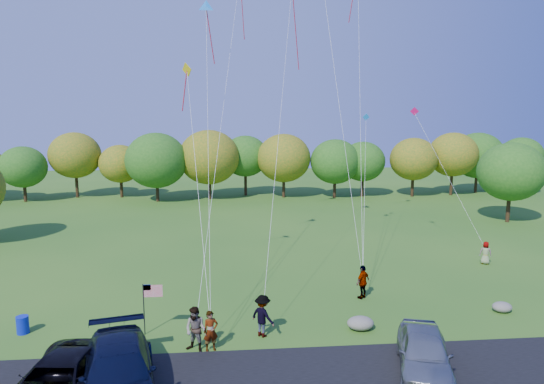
{
  "coord_description": "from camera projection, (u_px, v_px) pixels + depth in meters",
  "views": [
    {
      "loc": [
        -2.02,
        -20.27,
        9.91
      ],
      "look_at": [
        0.36,
        6.0,
        5.72
      ],
      "focal_mm": 32.0,
      "sensor_mm": 36.0,
      "label": 1
    }
  ],
  "objects": [
    {
      "name": "ground",
      "position": [
        276.0,
        339.0,
        21.67
      ],
      "size": [
        140.0,
        140.0,
        0.0
      ],
      "primitive_type": "plane",
      "color": "#2E611B",
      "rests_on": "ground"
    },
    {
      "name": "treeline",
      "position": [
        245.0,
        161.0,
        56.69
      ],
      "size": [
        76.29,
        27.72,
        8.42
      ],
      "color": "#3C2915",
      "rests_on": "ground"
    },
    {
      "name": "minivan_dark",
      "position": [
        58.0,
        383.0,
        16.51
      ],
      "size": [
        3.27,
        6.02,
        1.6
      ],
      "primitive_type": "imported",
      "rotation": [
        0.0,
        0.0,
        -0.11
      ],
      "color": "black",
      "rests_on": "asphalt_lane"
    },
    {
      "name": "minivan_navy",
      "position": [
        118.0,
        373.0,
        16.97
      ],
      "size": [
        3.86,
        6.64,
        1.81
      ],
      "primitive_type": "imported",
      "rotation": [
        0.0,
        0.0,
        0.23
      ],
      "color": "black",
      "rests_on": "asphalt_lane"
    },
    {
      "name": "minivan_silver",
      "position": [
        424.0,
        353.0,
        18.63
      ],
      "size": [
        3.25,
        5.16,
        1.64
      ],
      "primitive_type": "imported",
      "rotation": [
        0.0,
        0.0,
        -0.3
      ],
      "color": "gray",
      "rests_on": "asphalt_lane"
    },
    {
      "name": "flyer_a",
      "position": [
        211.0,
        331.0,
        20.49
      ],
      "size": [
        0.74,
        0.6,
        1.75
      ],
      "primitive_type": "imported",
      "rotation": [
        0.0,
        0.0,
        0.32
      ],
      "color": "#4C4C59",
      "rests_on": "ground"
    },
    {
      "name": "flyer_b",
      "position": [
        195.0,
        329.0,
        20.42
      ],
      "size": [
        1.18,
        1.1,
        1.94
      ],
      "primitive_type": "imported",
      "rotation": [
        0.0,
        0.0,
        -0.5
      ],
      "color": "#4C4C59",
      "rests_on": "ground"
    },
    {
      "name": "flyer_c",
      "position": [
        263.0,
        316.0,
        21.83
      ],
      "size": [
        1.39,
        1.39,
        1.93
      ],
      "primitive_type": "imported",
      "rotation": [
        0.0,
        0.0,
        2.36
      ],
      "color": "#4C4C59",
      "rests_on": "ground"
    },
    {
      "name": "flyer_d",
      "position": [
        363.0,
        282.0,
        26.36
      ],
      "size": [
        1.13,
        1.05,
        1.86
      ],
      "primitive_type": "imported",
      "rotation": [
        0.0,
        0.0,
        3.83
      ],
      "color": "#4C4C59",
      "rests_on": "ground"
    },
    {
      "name": "flyer_e",
      "position": [
        486.0,
        253.0,
        32.51
      ],
      "size": [
        0.88,
        0.75,
        1.54
      ],
      "primitive_type": "imported",
      "rotation": [
        0.0,
        0.0,
        2.74
      ],
      "color": "#4C4C59",
      "rests_on": "ground"
    },
    {
      "name": "trash_barrel",
      "position": [
        23.0,
        325.0,
        22.19
      ],
      "size": [
        0.54,
        0.54,
        0.81
      ],
      "primitive_type": "cylinder",
      "color": "#0C1EB9",
      "rests_on": "ground"
    },
    {
      "name": "flag_assembly",
      "position": [
        149.0,
        297.0,
        21.88
      ],
      "size": [
        0.89,
        0.58,
        2.4
      ],
      "color": "black",
      "rests_on": "ground"
    },
    {
      "name": "boulder_near",
      "position": [
        360.0,
        323.0,
        22.58
      ],
      "size": [
        1.26,
        0.99,
        0.63
      ],
      "primitive_type": "ellipsoid",
      "color": "gray",
      "rests_on": "ground"
    },
    {
      "name": "boulder_far",
      "position": [
        502.0,
        307.0,
        24.63
      ],
      "size": [
        0.99,
        0.83,
        0.52
      ],
      "primitive_type": "ellipsoid",
      "color": "gray",
      "rests_on": "ground"
    }
  ]
}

